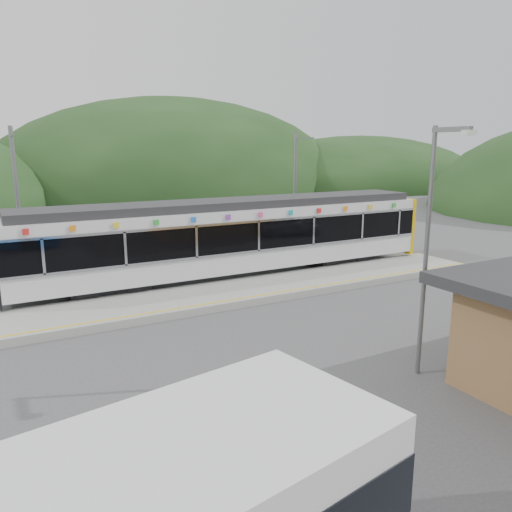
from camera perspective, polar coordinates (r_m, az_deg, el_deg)
ground at (r=18.03m, az=0.50°, el=-7.54°), size 120.00×120.00×0.00m
hills at (r=25.51m, az=6.85°, el=-1.68°), size 146.00×149.00×26.00m
platform at (r=20.78m, az=-3.96°, el=-4.43°), size 26.00×3.20×0.30m
yellow_line at (r=19.61m, az=-2.36°, el=-4.96°), size 26.00×0.10×0.01m
train at (r=23.53m, az=-2.48°, el=2.36°), size 20.44×3.01×3.74m
catenary_mast_west at (r=23.53m, az=-25.52°, el=5.08°), size 0.18×1.80×7.00m
catenary_mast_east at (r=28.03m, az=4.50°, el=7.20°), size 0.18×1.80×7.00m
lamp_post at (r=13.67m, az=19.43°, el=2.50°), size 0.35×1.15×6.66m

